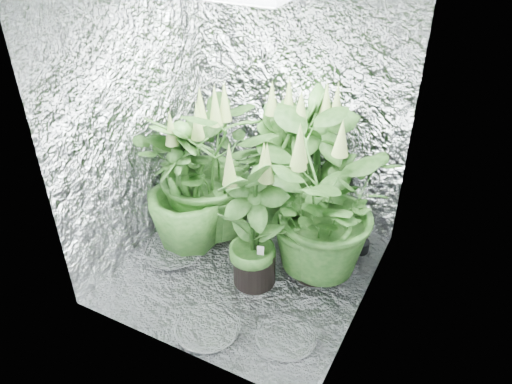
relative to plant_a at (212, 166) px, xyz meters
The scene contains 10 objects.
ground 0.75m from the plant_a, 32.13° to the right, with size 1.60×1.60×0.00m, color white.
walls 0.67m from the plant_a, 32.13° to the right, with size 1.62×1.62×2.00m.
plant_a is the anchor object (origin of this frame).
plant_b 0.74m from the plant_a, 23.95° to the left, with size 0.80×0.80×1.19m.
plant_c 0.58m from the plant_a, 39.80° to the left, with size 0.75×0.75×1.17m.
plant_d 0.25m from the plant_a, 106.43° to the right, with size 0.72×0.72×1.09m.
plant_e 0.86m from the plant_a, ahead, with size 1.10×1.10×1.14m.
plant_f 0.65m from the plant_a, 34.37° to the right, with size 0.71×0.71×1.05m.
circulation_fan 1.14m from the plant_a, 15.13° to the left, with size 0.18×0.30×0.36m.
plant_label 0.76m from the plant_a, 33.63° to the right, with size 0.04×0.01×0.07m, color white.
Camera 1 is at (1.26, -2.29, 2.33)m, focal length 35.00 mm.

